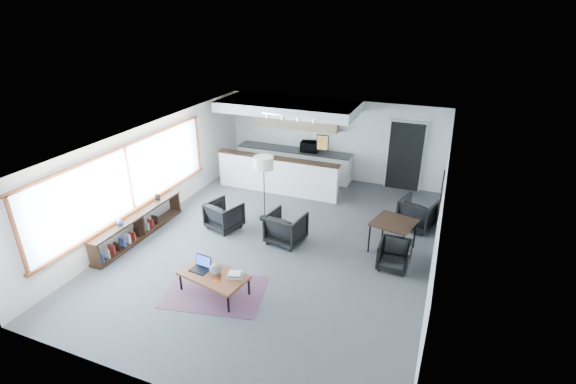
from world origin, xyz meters
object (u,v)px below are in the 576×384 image
at_px(laptop, 202,265).
at_px(floor_lamp, 264,165).
at_px(ceramic_pot, 216,269).
at_px(coffee_table, 214,275).
at_px(armchair_left, 224,214).
at_px(dining_chair_near, 394,256).
at_px(book_stack, 235,275).
at_px(dining_table, 394,224).
at_px(dining_chair_far, 417,214).
at_px(microwave, 310,146).
at_px(armchair_right, 286,226).

xyz_separation_m(laptop, floor_lamp, (-0.06, 3.14, 1.02)).
bearing_deg(floor_lamp, ceramic_pot, -82.56).
relative_size(laptop, ceramic_pot, 1.66).
bearing_deg(ceramic_pot, coffee_table, -169.34).
distance_m(ceramic_pot, armchair_left, 2.67).
xyz_separation_m(laptop, dining_chair_near, (3.50, 2.10, -0.22)).
bearing_deg(coffee_table, armchair_left, 126.41).
bearing_deg(floor_lamp, laptop, -88.98).
distance_m(book_stack, dining_chair_near, 3.46).
bearing_deg(coffee_table, ceramic_pot, 21.94).
bearing_deg(dining_table, ceramic_pot, -135.80).
height_order(dining_table, dining_chair_near, dining_table).
bearing_deg(coffee_table, laptop, 176.93).
xyz_separation_m(book_stack, dining_table, (2.59, 2.81, 0.20)).
xyz_separation_m(armchair_left, dining_chair_far, (4.58, 1.89, -0.03)).
xyz_separation_m(ceramic_pot, microwave, (-0.25, 6.37, 0.57)).
bearing_deg(dining_chair_far, ceramic_pot, 68.93).
bearing_deg(dining_chair_far, coffee_table, 68.60).
bearing_deg(dining_chair_near, ceramic_pot, -144.53).
distance_m(coffee_table, dining_chair_near, 3.86).
xyz_separation_m(armchair_left, armchair_right, (1.72, -0.06, 0.03)).
height_order(dining_table, microwave, microwave).
relative_size(ceramic_pot, dining_table, 0.22).
xyz_separation_m(ceramic_pot, dining_chair_near, (3.13, 2.18, -0.27)).
relative_size(book_stack, dining_chair_far, 0.49).
xyz_separation_m(dining_table, microwave, (-3.22, 3.47, 0.44)).
bearing_deg(dining_chair_far, book_stack, 71.71).
height_order(coffee_table, floor_lamp, floor_lamp).
distance_m(book_stack, floor_lamp, 3.40).
bearing_deg(armchair_right, dining_table, -158.92).
distance_m(armchair_left, floor_lamp, 1.60).
height_order(book_stack, armchair_right, armchair_right).
distance_m(armchair_right, dining_table, 2.51).
bearing_deg(book_stack, armchair_right, 85.92).
distance_m(ceramic_pot, book_stack, 0.40).
relative_size(armchair_left, microwave, 1.35).
relative_size(book_stack, floor_lamp, 0.20).
height_order(book_stack, dining_chair_near, dining_chair_near).
bearing_deg(book_stack, ceramic_pot, -167.94).
bearing_deg(coffee_table, dining_chair_near, 45.76).
bearing_deg(dining_table, floor_lamp, 174.57).
bearing_deg(ceramic_pot, floor_lamp, 97.44).
distance_m(book_stack, dining_table, 3.83).
bearing_deg(armchair_left, dining_chair_near, -165.67).
bearing_deg(dining_table, book_stack, -132.66).
xyz_separation_m(armchair_right, microwave, (-0.79, 4.03, 0.71)).
xyz_separation_m(armchair_left, dining_chair_near, (4.31, -0.22, -0.10)).
height_order(ceramic_pot, book_stack, ceramic_pot).
xyz_separation_m(book_stack, dining_chair_far, (3.02, 4.20, -0.12)).
relative_size(ceramic_pot, floor_lamp, 0.14).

